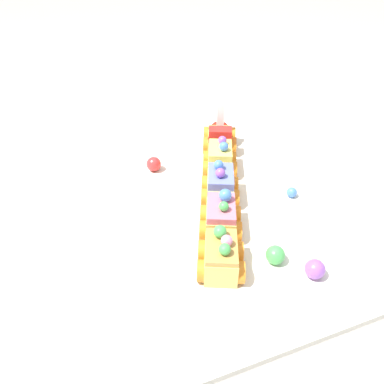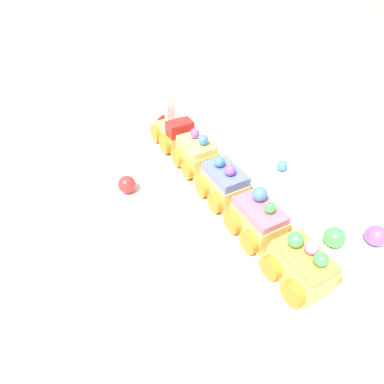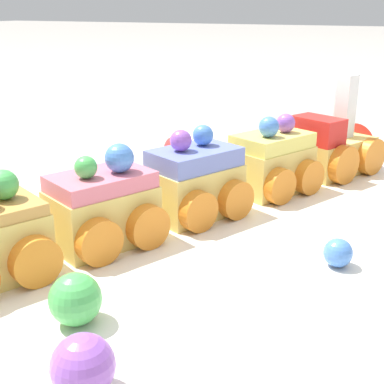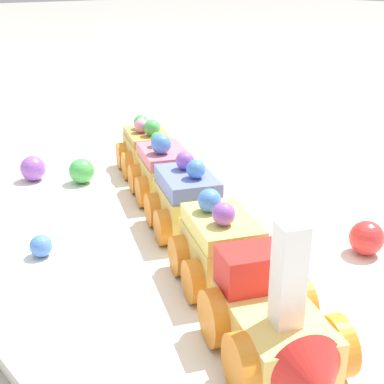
{
  "view_description": "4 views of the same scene",
  "coord_description": "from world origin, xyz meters",
  "views": [
    {
      "loc": [
        -0.55,
        0.24,
        0.45
      ],
      "look_at": [
        -0.01,
        0.04,
        0.03
      ],
      "focal_mm": 35.0,
      "sensor_mm": 36.0,
      "label": 1
    },
    {
      "loc": [
        -0.23,
        0.32,
        0.36
      ],
      "look_at": [
        0.0,
        0.03,
        0.03
      ],
      "focal_mm": 28.0,
      "sensor_mm": 36.0,
      "label": 2
    },
    {
      "loc": [
        -0.42,
        -0.2,
        0.18
      ],
      "look_at": [
        -0.01,
        -0.0,
        0.03
      ],
      "focal_mm": 50.0,
      "sensor_mm": 36.0,
      "label": 3
    },
    {
      "loc": [
        0.33,
        -0.31,
        0.24
      ],
      "look_at": [
        -0.04,
        0.0,
        0.04
      ],
      "focal_mm": 50.0,
      "sensor_mm": 36.0,
      "label": 4
    }
  ],
  "objects": [
    {
      "name": "gumball_purple",
      "position": [
        -0.26,
        -0.07,
        0.03
      ],
      "size": [
        0.03,
        0.03,
        0.03
      ],
      "primitive_type": "sphere",
      "color": "#9956C6",
      "rests_on": "display_board"
    },
    {
      "name": "display_board",
      "position": [
        0.0,
        0.0,
        0.01
      ],
      "size": [
        0.7,
        0.45,
        0.01
      ],
      "primitive_type": "cube",
      "color": "white",
      "rests_on": "ground_plane"
    },
    {
      "name": "cake_train_locomotive",
      "position": [
        0.15,
        -0.09,
        0.04
      ],
      "size": [
        0.13,
        0.1,
        0.1
      ],
      "rotation": [
        0.0,
        0.0,
        -0.41
      ],
      "color": "#EACC66",
      "rests_on": "display_board"
    },
    {
      "name": "cake_car_caramel",
      "position": [
        -0.2,
        0.06,
        0.04
      ],
      "size": [
        0.1,
        0.09,
        0.07
      ],
      "rotation": [
        0.0,
        0.0,
        -0.41
      ],
      "color": "#EACC66",
      "rests_on": "display_board"
    },
    {
      "name": "cake_car_blueberry",
      "position": [
        -0.03,
        -0.01,
        0.04
      ],
      "size": [
        0.1,
        0.09,
        0.08
      ],
      "rotation": [
        0.0,
        0.0,
        -0.41
      ],
      "color": "#EACC66",
      "rests_on": "display_board"
    },
    {
      "name": "ground_plane",
      "position": [
        0.0,
        0.0,
        0.0
      ],
      "size": [
        10.0,
        10.0,
        0.0
      ],
      "primitive_type": "plane",
      "color": "gray"
    },
    {
      "name": "cake_car_lemon",
      "position": [
        0.06,
        -0.05,
        0.04
      ],
      "size": [
        0.1,
        0.09,
        0.08
      ],
      "rotation": [
        0.0,
        0.0,
        -0.41
      ],
      "color": "#EACC66",
      "rests_on": "display_board"
    },
    {
      "name": "gumball_red",
      "position": [
        0.11,
        0.08,
        0.03
      ],
      "size": [
        0.03,
        0.03,
        0.03
      ],
      "primitive_type": "sphere",
      "color": "red",
      "rests_on": "display_board"
    },
    {
      "name": "gumball_blue",
      "position": [
        -0.08,
        -0.14,
        0.02
      ],
      "size": [
        0.02,
        0.02,
        0.02
      ],
      "primitive_type": "sphere",
      "color": "#4C84E0",
      "rests_on": "display_board"
    },
    {
      "name": "gumball_green",
      "position": [
        -0.21,
        -0.03,
        0.03
      ],
      "size": [
        0.03,
        0.03,
        0.03
      ],
      "primitive_type": "sphere",
      "color": "#4CBC56",
      "rests_on": "display_board"
    },
    {
      "name": "cake_car_strawberry",
      "position": [
        -0.12,
        0.02,
        0.04
      ],
      "size": [
        0.1,
        0.09,
        0.08
      ],
      "rotation": [
        0.0,
        0.0,
        -0.41
      ],
      "color": "#EACC66",
      "rests_on": "display_board"
    }
  ]
}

